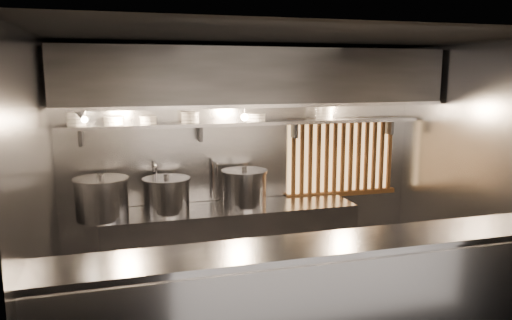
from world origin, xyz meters
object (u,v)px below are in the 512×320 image
stock_pot_right (244,188)px  stock_pot_left (102,198)px  pendant_bulb (245,117)px  heat_lamp (81,114)px  stock_pot_mid (167,195)px

stock_pot_right → stock_pot_left: bearing=-178.2°
pendant_bulb → stock_pot_left: pendant_bulb is taller
pendant_bulb → stock_pot_right: 0.84m
heat_lamp → stock_pot_mid: heat_lamp is taller
stock_pot_right → pendant_bulb: bearing=70.3°
pendant_bulb → stock_pot_mid: (-0.95, -0.09, -0.86)m
heat_lamp → pendant_bulb: heat_lamp is taller
stock_pot_left → heat_lamp: bearing=-122.5°
stock_pot_mid → stock_pot_right: 0.92m
pendant_bulb → stock_pot_mid: 1.28m
pendant_bulb → stock_pot_mid: size_ratio=0.33×
stock_pot_mid → stock_pot_right: stock_pot_right is taller
stock_pot_right → stock_pot_mid: bearing=-178.3°
heat_lamp → stock_pot_left: size_ratio=0.47×
heat_lamp → stock_pot_mid: 1.31m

